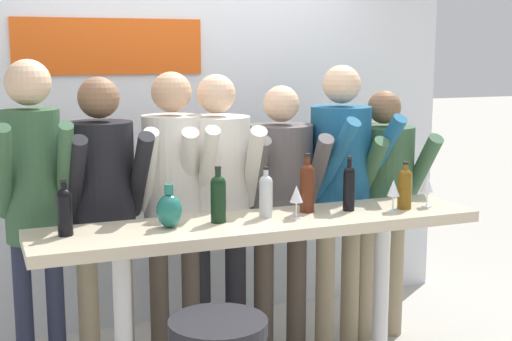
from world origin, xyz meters
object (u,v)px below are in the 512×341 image
at_px(wine_bottle_5, 65,209).
at_px(decorative_vase, 169,210).
at_px(wine_bottle_0, 349,186).
at_px(wine_glass_0, 427,185).
at_px(wine_bottle_4, 218,196).
at_px(tasting_table, 261,252).
at_px(person_center_left, 174,187).
at_px(person_left, 103,197).
at_px(person_far_left, 34,187).
at_px(person_right, 341,176).
at_px(wine_glass_1, 296,195).
at_px(wine_glass_2, 393,189).
at_px(person_center_right, 281,192).
at_px(wine_bottle_3, 307,185).
at_px(wine_bottle_1, 266,194).
at_px(wine_bottle_2, 405,187).
at_px(person_center, 217,188).
at_px(person_far_right, 383,189).

distance_m(wine_bottle_5, decorative_vase, 0.51).
height_order(wine_bottle_0, wine_glass_0, wine_bottle_0).
bearing_deg(wine_bottle_4, wine_bottle_0, -0.50).
xyz_separation_m(tasting_table, person_center_left, (-0.32, 0.57, 0.27)).
bearing_deg(tasting_table, person_left, 143.86).
bearing_deg(person_far_left, person_right, 0.17).
height_order(person_left, wine_glass_1, person_left).
relative_size(person_left, wine_glass_2, 9.88).
xyz_separation_m(tasting_table, wine_glass_1, (0.18, -0.03, 0.30)).
relative_size(person_center_right, wine_bottle_3, 5.19).
relative_size(person_center_right, wine_bottle_5, 6.11).
bearing_deg(person_center_right, tasting_table, -114.16).
xyz_separation_m(wine_bottle_1, decorative_vase, (-0.53, -0.03, -0.04)).
distance_m(person_far_left, wine_bottle_3, 1.46).
xyz_separation_m(person_center_left, wine_bottle_2, (1.16, -0.61, 0.03)).
relative_size(wine_bottle_5, wine_glass_2, 1.55).
bearing_deg(person_center, wine_glass_0, -20.47).
relative_size(person_right, wine_bottle_3, 5.55).
relative_size(person_far_left, person_left, 1.05).
xyz_separation_m(person_left, person_right, (1.46, -0.05, 0.03)).
bearing_deg(wine_glass_2, wine_bottle_4, 173.15).
height_order(person_far_right, wine_bottle_4, person_far_right).
xyz_separation_m(person_far_left, wine_bottle_0, (1.63, -0.47, -0.02)).
height_order(person_right, wine_glass_1, person_right).
bearing_deg(person_right, tasting_table, -157.07).
distance_m(wine_bottle_0, wine_bottle_2, 0.32).
bearing_deg(person_center_right, wine_glass_2, -48.79).
relative_size(person_center_left, decorative_vase, 8.05).
bearing_deg(wine_bottle_3, person_far_right, 30.81).
relative_size(person_right, decorative_vase, 8.18).
height_order(person_far_left, person_center_right, person_far_left).
relative_size(person_left, wine_glass_1, 9.88).
height_order(person_left, wine_bottle_0, person_left).
relative_size(person_center_right, wine_bottle_1, 6.21).
height_order(tasting_table, person_center, person_center).
bearing_deg(wine_bottle_1, wine_glass_0, -6.05).
xyz_separation_m(person_far_left, person_right, (1.83, -0.00, -0.06)).
height_order(tasting_table, wine_bottle_0, wine_bottle_0).
bearing_deg(wine_bottle_4, decorative_vase, -177.51).
bearing_deg(person_center_right, person_far_right, 7.82).
bearing_deg(wine_glass_1, wine_bottle_5, 175.79).
xyz_separation_m(wine_bottle_2, wine_bottle_5, (-1.84, 0.10, 0.00)).
bearing_deg(person_far_left, tasting_table, -23.91).
bearing_deg(decorative_vase, person_center, 51.46).
bearing_deg(wine_bottle_5, person_right, 14.26).
xyz_separation_m(wine_bottle_0, wine_bottle_5, (-1.52, 0.02, -0.01)).
distance_m(tasting_table, person_left, 0.94).
height_order(person_center, person_far_right, person_center).
distance_m(person_center_right, wine_bottle_0, 0.56).
bearing_deg(wine_bottle_1, person_center_left, 125.28).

